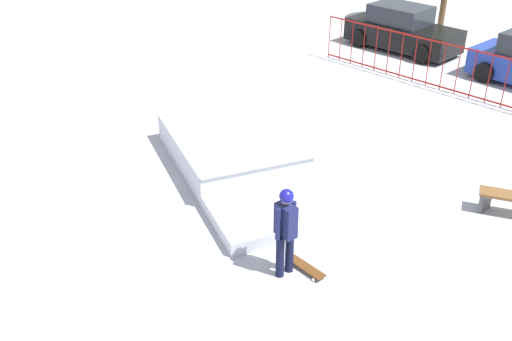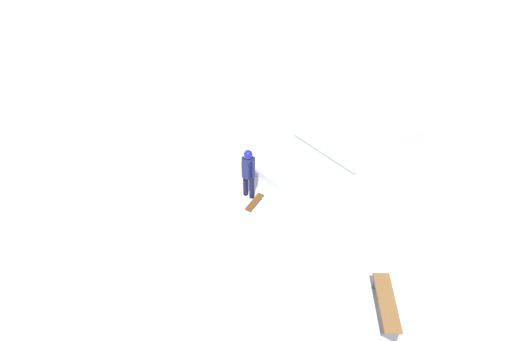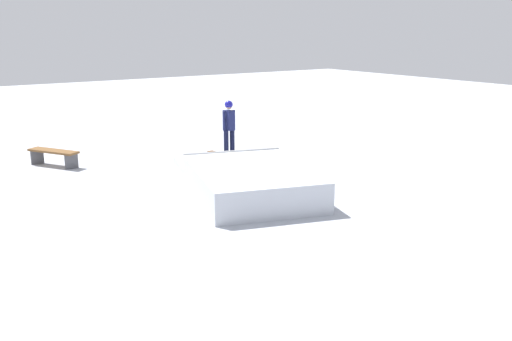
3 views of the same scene
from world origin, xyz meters
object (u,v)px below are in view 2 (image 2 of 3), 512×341
at_px(skate_ramp, 349,145).
at_px(skateboard, 255,202).
at_px(park_bench, 386,304).
at_px(skater, 248,170).

xyz_separation_m(skate_ramp, skateboard, (3.73, -1.35, -0.24)).
xyz_separation_m(skateboard, park_bench, (1.46, 4.55, 0.28)).
bearing_deg(skater, skate_ramp, -25.50).
bearing_deg(skate_ramp, park_bench, 48.87).
relative_size(skater, skateboard, 2.14).
xyz_separation_m(skate_ramp, park_bench, (5.19, 3.20, 0.04)).
distance_m(skate_ramp, skater, 3.97).
relative_size(skate_ramp, skater, 3.44).
bearing_deg(skate_ramp, skater, -8.40).
bearing_deg(park_bench, skateboard, -107.80).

